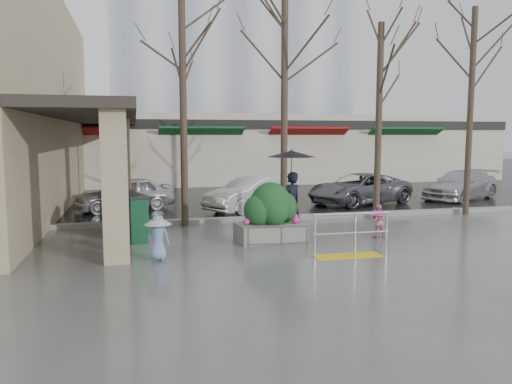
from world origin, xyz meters
name	(u,v)px	position (x,y,z in m)	size (l,w,h in m)	color
ground	(279,248)	(0.00, 0.00, 0.00)	(120.00, 120.00, 0.00)	#51514F
street_asphalt	(188,177)	(0.00, 22.00, 0.01)	(120.00, 36.00, 0.01)	black
curb	(245,219)	(0.00, 4.00, 0.07)	(120.00, 0.30, 0.15)	gray
canopy_slab	(97,114)	(-4.80, 8.00, 3.62)	(2.80, 18.00, 0.25)	#2D2823
pillar_front	(115,184)	(-3.90, -0.50, 1.75)	(0.55, 0.55, 3.50)	tan
pillar_back	(122,166)	(-3.90, 6.00, 1.75)	(0.55, 0.55, 3.50)	tan
storefront_row	(228,149)	(2.00, 17.97, 2.01)	(34.00, 6.74, 4.00)	beige
office_tower	(225,17)	(4.00, 30.00, 12.50)	(18.00, 12.00, 25.00)	#8C99A8
handrail	(350,240)	(1.36, -1.20, 0.38)	(1.90, 0.50, 1.03)	yellow
tree_west	(182,59)	(-2.00, 3.60, 5.08)	(3.20, 3.20, 6.80)	#382B21
tree_midwest	(285,58)	(1.20, 3.60, 5.23)	(3.20, 3.20, 7.00)	#382B21
tree_mideast	(380,73)	(4.50, 3.60, 4.86)	(3.20, 3.20, 6.50)	#382B21
tree_east	(473,61)	(8.00, 3.60, 5.38)	(3.20, 3.20, 7.20)	#382B21
woman	(291,184)	(0.79, 1.51, 1.46)	(1.37, 1.37, 2.44)	black
child_pink	(378,218)	(3.00, 0.60, 0.53)	(0.54, 0.54, 0.92)	#D07F97
child_blue	(158,233)	(-3.00, -0.53, 0.63)	(0.63, 0.63, 1.05)	#7194C9
planter	(271,213)	(0.01, 0.84, 0.76)	(1.91, 1.13, 1.58)	slate
news_boxes	(128,215)	(-3.69, 2.33, 0.63)	(1.12, 2.29, 1.25)	#0C341D
car_a	(125,194)	(-3.88, 7.43, 0.63)	(1.49, 3.70, 1.26)	silver
car_b	(251,194)	(0.73, 6.24, 0.63)	(1.33, 3.82, 1.26)	silver
car_c	(359,189)	(5.44, 6.96, 0.63)	(2.09, 4.53, 1.26)	slate
car_d	(461,185)	(10.51, 7.39, 0.63)	(1.77, 4.34, 1.26)	#B4B4B9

